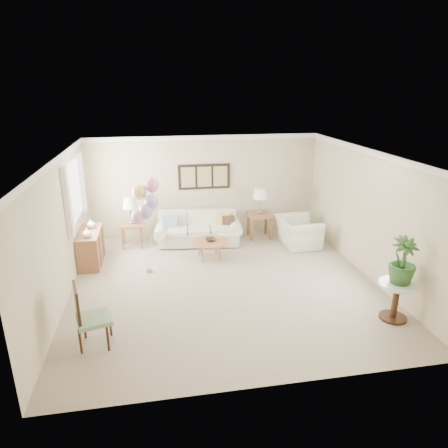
% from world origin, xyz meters
% --- Properties ---
extents(ground_plane, '(6.00, 6.00, 0.00)m').
position_xyz_m(ground_plane, '(0.00, 0.00, 0.00)').
color(ground_plane, tan).
extents(room_shell, '(6.04, 6.04, 2.60)m').
position_xyz_m(room_shell, '(-0.11, 0.09, 1.63)').
color(room_shell, beige).
rests_on(room_shell, ground).
extents(wall_art_triptych, '(1.35, 0.06, 0.65)m').
position_xyz_m(wall_art_triptych, '(0.00, 2.96, 1.55)').
color(wall_art_triptych, black).
rests_on(wall_art_triptych, ground).
extents(sofa, '(2.26, 1.02, 0.80)m').
position_xyz_m(sofa, '(-0.25, 2.26, 0.32)').
color(sofa, silver).
rests_on(sofa, ground).
extents(end_table_left, '(0.55, 0.50, 0.60)m').
position_xyz_m(end_table_left, '(-1.89, 2.33, 0.50)').
color(end_table_left, '#8F5E3F').
rests_on(end_table_left, ground).
extents(end_table_right, '(0.61, 0.55, 0.66)m').
position_xyz_m(end_table_right, '(1.35, 2.40, 0.56)').
color(end_table_right, '#8F5E3F').
rests_on(end_table_right, ground).
extents(lamp_left, '(0.37, 0.37, 0.65)m').
position_xyz_m(lamp_left, '(-1.89, 2.33, 1.10)').
color(lamp_left, gray).
rests_on(lamp_left, end_table_left).
extents(lamp_right, '(0.37, 0.37, 0.65)m').
position_xyz_m(lamp_right, '(1.35, 2.40, 1.16)').
color(lamp_right, gray).
rests_on(lamp_right, end_table_right).
extents(coffee_table, '(0.84, 0.84, 0.42)m').
position_xyz_m(coffee_table, '(-0.11, 1.27, 0.39)').
color(coffee_table, '#9B5E3A').
rests_on(coffee_table, ground).
extents(decor_bowl, '(0.26, 0.26, 0.06)m').
position_xyz_m(decor_bowl, '(-0.09, 1.28, 0.45)').
color(decor_bowl, '#2D251D').
rests_on(decor_bowl, coffee_table).
extents(armchair, '(0.96, 1.09, 0.70)m').
position_xyz_m(armchair, '(2.16, 1.69, 0.35)').
color(armchair, silver).
rests_on(armchair, ground).
extents(side_table, '(0.62, 0.62, 0.67)m').
position_xyz_m(side_table, '(2.61, -1.79, 0.51)').
color(side_table, silver).
rests_on(side_table, ground).
extents(potted_plant, '(0.47, 0.47, 0.80)m').
position_xyz_m(potted_plant, '(2.65, -1.77, 1.07)').
color(potted_plant, '#284C25').
rests_on(potted_plant, side_table).
extents(accent_chair, '(0.60, 0.60, 1.01)m').
position_xyz_m(accent_chair, '(-2.37, -1.65, 0.52)').
color(accent_chair, gray).
rests_on(accent_chair, ground).
extents(credenza, '(0.46, 1.20, 0.74)m').
position_xyz_m(credenza, '(-2.76, 1.50, 0.37)').
color(credenza, '#8F5E3F').
rests_on(credenza, ground).
extents(vase_white, '(0.25, 0.25, 0.21)m').
position_xyz_m(vase_white, '(-2.74, 1.14, 0.84)').
color(vase_white, silver).
rests_on(vase_white, credenza).
extents(vase_sage, '(0.26, 0.26, 0.21)m').
position_xyz_m(vase_sage, '(-2.74, 1.74, 0.84)').
color(vase_sage, '#B0B6A8').
rests_on(vase_sage, credenza).
extents(balloon_cluster, '(0.60, 0.45, 2.06)m').
position_xyz_m(balloon_cluster, '(-1.48, 0.75, 1.56)').
color(balloon_cluster, gray).
rests_on(balloon_cluster, ground).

